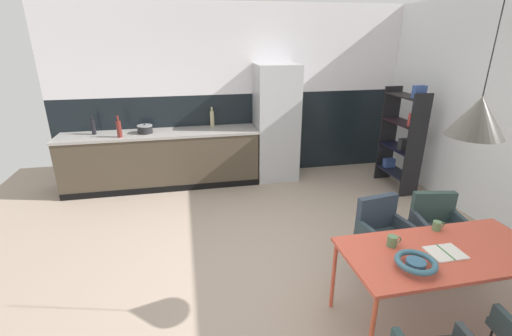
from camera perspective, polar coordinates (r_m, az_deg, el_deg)
ground_plane at (r=3.90m, az=4.53°, el=-16.81°), size 8.07×8.07×0.00m
back_wall_splashback_dark at (r=6.29m, az=-2.91°, el=5.49°), size 6.02×0.12×1.43m
back_wall_panel_upper at (r=6.07m, az=-3.16°, el=18.64°), size 6.02×0.12×1.43m
kitchen_counter at (r=5.97m, az=-14.88°, el=1.36°), size 3.12×0.63×0.92m
refrigerator_column at (r=6.00m, az=3.27°, el=7.23°), size 0.70×0.60×1.94m
dining_table at (r=3.35m, az=28.06°, el=-12.39°), size 1.66×0.76×0.72m
armchair_by_stool at (r=3.94m, az=19.79°, el=-8.96°), size 0.55×0.53×0.80m
armchair_facing_counter at (r=4.25m, az=27.21°, el=-7.64°), size 0.56×0.55×0.79m
fruit_bowl at (r=2.98m, az=24.46°, el=-13.78°), size 0.31×0.31×0.08m
open_book at (r=3.29m, az=28.30°, el=-11.98°), size 0.28×0.22×0.02m
mug_white_ceramic at (r=3.19m, az=21.21°, el=-10.95°), size 0.13×0.08×0.09m
mug_wide_latte at (r=3.60m, az=27.27°, el=-8.31°), size 0.11×0.07×0.08m
cooking_pot at (r=5.84m, az=-17.52°, el=6.02°), size 0.23×0.23×0.15m
bottle_spice_small at (r=6.03m, az=-7.13°, el=7.99°), size 0.07×0.07×0.33m
bottle_vinegar_dark at (r=6.04m, az=-24.84°, el=6.10°), size 0.06×0.06×0.31m
bottle_oil_tall at (r=5.71m, az=-21.28°, el=5.96°), size 0.07×0.07×0.33m
open_shelf_unit at (r=6.04m, az=22.58°, el=4.73°), size 0.30×0.79×1.69m
pendant_lamp_over_table_near at (r=2.92m, az=32.28°, el=7.02°), size 0.39×0.39×1.11m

